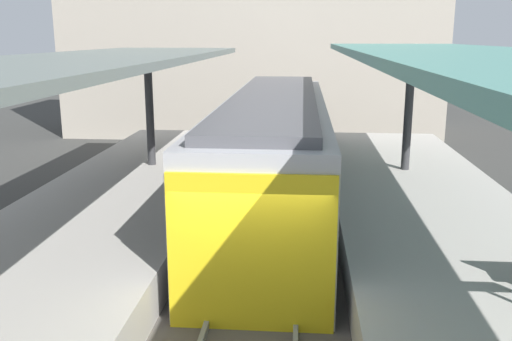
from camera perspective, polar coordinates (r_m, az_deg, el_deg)
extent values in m
plane|color=#383835|center=(9.80, -0.26, -15.80)|extent=(80.00, 80.00, 0.00)
cube|color=#ADA8A0|center=(10.57, -21.70, -11.51)|extent=(4.40, 28.00, 1.00)
cube|color=#ADA8A0|center=(10.01, 22.57, -13.04)|extent=(4.40, 28.00, 1.00)
cube|color=#4C4742|center=(9.75, -0.26, -15.29)|extent=(3.20, 28.00, 0.20)
cube|color=slate|center=(9.76, -4.61, -14.20)|extent=(0.08, 28.00, 0.14)
cube|color=slate|center=(9.64, 4.14, -14.54)|extent=(0.08, 28.00, 0.14)
cube|color=#ADADB2|center=(15.41, 1.89, 1.77)|extent=(2.70, 13.91, 2.90)
cube|color=yellow|center=(8.77, -0.52, -8.60)|extent=(2.65, 0.08, 2.60)
cube|color=black|center=(15.47, -3.18, 3.13)|extent=(0.04, 12.79, 0.76)
cube|color=black|center=(15.34, 7.02, 2.95)|extent=(0.04, 12.79, 0.76)
cube|color=#515156|center=(15.17, 1.93, 7.51)|extent=(2.16, 13.21, 0.20)
cylinder|color=#333335|center=(16.97, -10.87, 5.97)|extent=(0.24, 0.24, 3.24)
cube|color=slate|center=(10.91, -20.22, 10.22)|extent=(4.18, 21.00, 0.16)
cylinder|color=#333335|center=(16.62, 15.39, 5.83)|extent=(0.24, 0.24, 3.40)
cube|color=slate|center=(10.36, 22.28, 10.77)|extent=(4.18, 21.00, 0.16)
cube|color=#A89E8E|center=(28.62, -0.25, 15.01)|extent=(18.00, 6.00, 11.00)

